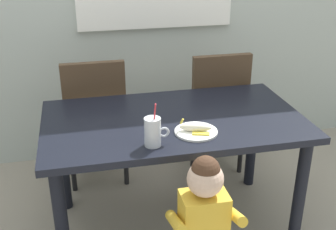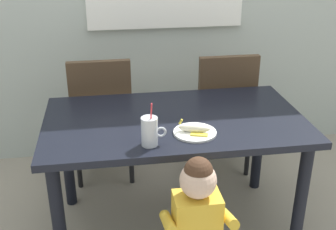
% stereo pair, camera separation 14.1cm
% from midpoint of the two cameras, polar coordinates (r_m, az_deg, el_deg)
% --- Properties ---
extents(ground_plane, '(24.00, 24.00, 0.00)m').
position_cam_midpoint_polar(ground_plane, '(2.83, -0.82, -14.51)').
color(ground_plane, '#9E9384').
extents(dining_table, '(1.49, 0.85, 0.76)m').
position_cam_midpoint_polar(dining_table, '(2.47, -0.91, -2.57)').
color(dining_table, black).
rests_on(dining_table, ground).
extents(dining_chair_left, '(0.44, 0.44, 0.96)m').
position_cam_midpoint_polar(dining_chair_left, '(3.06, -11.09, 0.07)').
color(dining_chair_left, '#4C3826').
rests_on(dining_chair_left, ground).
extents(dining_chair_right, '(0.44, 0.45, 0.96)m').
position_cam_midpoint_polar(dining_chair_right, '(3.17, 5.06, 1.31)').
color(dining_chair_right, '#4C3826').
rests_on(dining_chair_right, ground).
extents(toddler_standing, '(0.33, 0.24, 0.84)m').
position_cam_midpoint_polar(toddler_standing, '(2.05, 2.83, -13.34)').
color(toddler_standing, '#3F4760').
rests_on(toddler_standing, ground).
extents(milk_cup, '(0.13, 0.09, 0.25)m').
position_cam_midpoint_polar(milk_cup, '(2.10, -3.97, -2.52)').
color(milk_cup, silver).
rests_on(milk_cup, dining_table).
extents(snack_plate, '(0.23, 0.23, 0.01)m').
position_cam_midpoint_polar(snack_plate, '(2.26, 2.01, -2.28)').
color(snack_plate, white).
rests_on(snack_plate, dining_table).
extents(peeled_banana, '(0.18, 0.13, 0.07)m').
position_cam_midpoint_polar(peeled_banana, '(2.24, 1.98, -1.76)').
color(peeled_banana, '#F4EAC6').
rests_on(peeled_banana, snack_plate).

